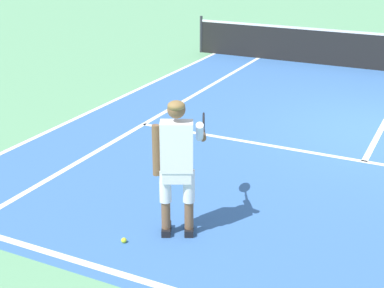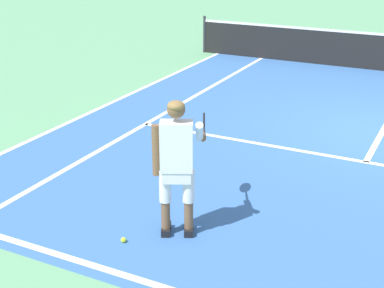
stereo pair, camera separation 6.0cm
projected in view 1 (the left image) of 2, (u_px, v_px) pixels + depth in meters
ground_plane at (380, 132)px, 10.32m from camera, size 80.00×80.00×0.00m
court_inner_surface at (375, 141)px, 9.85m from camera, size 10.98×11.17×0.00m
line_service at (364, 161)px, 9.00m from camera, size 8.23×0.10×0.01m
line_singles_left at (169, 109)px, 11.54m from camera, size 0.10×10.77×0.01m
line_doubles_left at (113, 101)px, 12.11m from camera, size 0.10×10.77×0.01m
tennis_player at (178, 159)px, 6.56m from camera, size 0.56×1.23×1.71m
tennis_ball_near_feet at (124, 240)px, 6.69m from camera, size 0.07×0.07×0.07m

